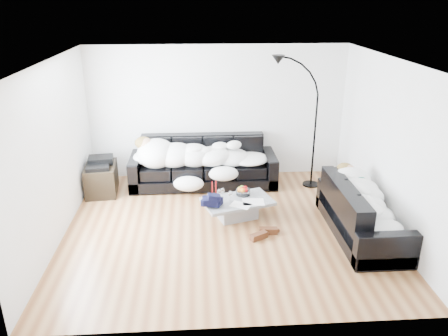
{
  "coord_description": "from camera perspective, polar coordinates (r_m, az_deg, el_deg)",
  "views": [
    {
      "loc": [
        -0.42,
        -6.09,
        3.45
      ],
      "look_at": [
        0.0,
        0.3,
        0.9
      ],
      "focal_mm": 35.0,
      "sensor_mm": 36.0,
      "label": 1
    }
  ],
  "objects": [
    {
      "name": "shoes",
      "position": [
        6.77,
        5.17,
        -8.48
      ],
      "size": [
        0.56,
        0.48,
        0.11
      ],
      "primitive_type": null,
      "rotation": [
        0.0,
        0.0,
        0.33
      ],
      "color": "#472311",
      "rests_on": "ground"
    },
    {
      "name": "stereo",
      "position": [
        8.29,
        -15.93,
        0.77
      ],
      "size": [
        0.48,
        0.4,
        0.13
      ],
      "primitive_type": "cube",
      "rotation": [
        0.0,
        0.0,
        0.13
      ],
      "color": "black",
      "rests_on": "av_cabinet"
    },
    {
      "name": "fruit_bowl",
      "position": [
        7.32,
        2.51,
        -2.96
      ],
      "size": [
        0.24,
        0.24,
        0.15
      ],
      "primitive_type": "cylinder",
      "rotation": [
        0.0,
        0.0,
        -0.0
      ],
      "color": "white",
      "rests_on": "coffee_table"
    },
    {
      "name": "wine_glass_c",
      "position": [
        7.06,
        0.85,
        -3.73
      ],
      "size": [
        0.08,
        0.08,
        0.19
      ],
      "primitive_type": "cylinder",
      "rotation": [
        0.0,
        0.0,
        0.05
      ],
      "color": "white",
      "rests_on": "coffee_table"
    },
    {
      "name": "newspaper_b",
      "position": [
        6.98,
        2.2,
        -4.85
      ],
      "size": [
        0.38,
        0.35,
        0.01
      ],
      "primitive_type": "cube",
      "rotation": [
        0.0,
        0.0,
        -0.49
      ],
      "color": "silver",
      "rests_on": "coffee_table"
    },
    {
      "name": "wall_back",
      "position": [
        8.62,
        -0.85,
        7.27
      ],
      "size": [
        5.0,
        0.02,
        2.6
      ],
      "primitive_type": "cube",
      "color": "silver",
      "rests_on": "ground"
    },
    {
      "name": "wall_left",
      "position": [
        6.79,
        -21.4,
        1.7
      ],
      "size": [
        0.02,
        4.5,
        2.6
      ],
      "primitive_type": "cube",
      "color": "silver",
      "rests_on": "ground"
    },
    {
      "name": "wall_right",
      "position": [
        7.09,
        20.8,
        2.6
      ],
      "size": [
        0.02,
        4.5,
        2.6
      ],
      "primitive_type": "cube",
      "color": "silver",
      "rests_on": "ground"
    },
    {
      "name": "sleeper_back",
      "position": [
        8.27,
        -2.74,
        1.93
      ],
      "size": [
        2.35,
        0.81,
        0.47
      ],
      "primitive_type": null,
      "color": "white",
      "rests_on": "sofa_back"
    },
    {
      "name": "candle_left",
      "position": [
        7.29,
        -1.53,
        -2.67
      ],
      "size": [
        0.05,
        0.05,
        0.24
      ],
      "primitive_type": "cylinder",
      "rotation": [
        0.0,
        0.0,
        -0.14
      ],
      "color": "maroon",
      "rests_on": "coffee_table"
    },
    {
      "name": "sofa_back",
      "position": [
        8.39,
        -2.73,
        0.75
      ],
      "size": [
        2.78,
        0.96,
        0.91
      ],
      "primitive_type": "cube",
      "color": "black",
      "rests_on": "ground"
    },
    {
      "name": "ceiling",
      "position": [
        6.17,
        0.19,
        13.79
      ],
      "size": [
        5.0,
        5.0,
        0.0
      ],
      "primitive_type": "plane",
      "color": "white",
      "rests_on": "ground"
    },
    {
      "name": "floor_lamp",
      "position": [
        8.3,
        11.79,
        4.73
      ],
      "size": [
        0.84,
        0.48,
        2.18
      ],
      "primitive_type": null,
      "rotation": [
        0.0,
        0.0,
        0.22
      ],
      "color": "black",
      "rests_on": "ground"
    },
    {
      "name": "teal_cushion",
      "position": [
        7.35,
        15.82,
        -0.97
      ],
      "size": [
        0.42,
        0.38,
        0.2
      ],
      "primitive_type": "ellipsoid",
      "rotation": [
        0.0,
        0.0,
        0.24
      ],
      "color": "#0C543E",
      "rests_on": "sofa_right"
    },
    {
      "name": "coffee_table",
      "position": [
        7.23,
        1.76,
        -5.35
      ],
      "size": [
        1.26,
        0.95,
        0.32
      ],
      "primitive_type": "cube",
      "rotation": [
        0.0,
        0.0,
        0.31
      ],
      "color": "#939699",
      "rests_on": "ground"
    },
    {
      "name": "wine_glass_b",
      "position": [
        7.14,
        -0.59,
        -3.45
      ],
      "size": [
        0.08,
        0.08,
        0.18
      ],
      "primitive_type": "cylinder",
      "rotation": [
        0.0,
        0.0,
        0.05
      ],
      "color": "white",
      "rests_on": "coffee_table"
    },
    {
      "name": "av_cabinet",
      "position": [
        8.41,
        -15.7,
        -1.37
      ],
      "size": [
        0.6,
        0.83,
        0.54
      ],
      "primitive_type": "cube",
      "rotation": [
        0.0,
        0.0,
        0.08
      ],
      "color": "black",
      "rests_on": "ground"
    },
    {
      "name": "newspaper_a",
      "position": [
        7.09,
        3.85,
        -4.42
      ],
      "size": [
        0.36,
        0.28,
        0.01
      ],
      "primitive_type": "cube",
      "rotation": [
        0.0,
        0.0,
        -0.05
      ],
      "color": "silver",
      "rests_on": "coffee_table"
    },
    {
      "name": "navy_jacket",
      "position": [
        6.88,
        -1.62,
        -3.85
      ],
      "size": [
        0.35,
        0.31,
        0.16
      ],
      "primitive_type": null,
      "rotation": [
        0.0,
        0.0,
        -0.13
      ],
      "color": "black",
      "rests_on": "coffee_table"
    },
    {
      "name": "ground",
      "position": [
        7.01,
        0.16,
        -7.76
      ],
      "size": [
        5.0,
        5.0,
        0.0
      ],
      "primitive_type": "plane",
      "color": "brown",
      "rests_on": "ground"
    },
    {
      "name": "wine_glass_a",
      "position": [
        7.22,
        -0.2,
        -3.26
      ],
      "size": [
        0.08,
        0.08,
        0.16
      ],
      "primitive_type": "cylinder",
      "rotation": [
        0.0,
        0.0,
        -0.28
      ],
      "color": "white",
      "rests_on": "coffee_table"
    },
    {
      "name": "sofa_right",
      "position": [
        6.97,
        17.65,
        -5.3
      ],
      "size": [
        0.86,
        2.01,
        0.81
      ],
      "primitive_type": "cube",
      "rotation": [
        0.0,
        0.0,
        1.57
      ],
      "color": "black",
      "rests_on": "ground"
    },
    {
      "name": "candle_right",
      "position": [
        7.28,
        -1.06,
        -2.6
      ],
      "size": [
        0.06,
        0.06,
        0.26
      ],
      "primitive_type": "cylinder",
      "rotation": [
        0.0,
        0.0,
        0.18
      ],
      "color": "maroon",
      "rests_on": "coffee_table"
    },
    {
      "name": "sleeper_right",
      "position": [
        6.87,
        17.86,
        -3.63
      ],
      "size": [
        0.73,
        1.72,
        0.42
      ],
      "primitive_type": null,
      "rotation": [
        0.0,
        0.0,
        1.57
      ],
      "color": "white",
      "rests_on": "sofa_right"
    }
  ]
}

